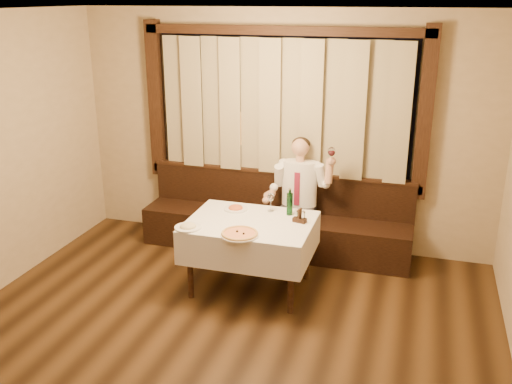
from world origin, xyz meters
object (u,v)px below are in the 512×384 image
(banquette, at_px, (276,225))
(dining_table, at_px, (250,230))
(green_bottle, at_px, (290,203))
(pizza, at_px, (240,234))
(pasta_red, at_px, (236,206))
(seated_man, at_px, (299,189))
(cruet_caddy, at_px, (300,217))
(pasta_cream, at_px, (188,225))

(banquette, bearing_deg, dining_table, -90.00)
(dining_table, bearing_deg, green_bottle, 39.98)
(pizza, distance_m, green_bottle, 0.75)
(pasta_red, relative_size, seated_man, 0.18)
(cruet_caddy, bearing_deg, pizza, -119.88)
(green_bottle, xyz_separation_m, seated_man, (-0.05, 0.65, -0.06))
(green_bottle, bearing_deg, seated_man, 94.49)
(cruet_caddy, xyz_separation_m, seated_man, (-0.20, 0.82, 0.01))
(cruet_caddy, distance_m, seated_man, 0.85)
(green_bottle, bearing_deg, banquette, 114.64)
(dining_table, bearing_deg, pizza, -88.21)
(banquette, bearing_deg, pizza, -89.52)
(green_bottle, bearing_deg, pasta_cream, -143.46)
(pasta_red, xyz_separation_m, cruet_caddy, (0.73, -0.15, 0.02))
(cruet_caddy, bearing_deg, green_bottle, 144.39)
(pizza, height_order, pasta_red, pasta_red)
(pizza, bearing_deg, dining_table, 91.79)
(pasta_red, height_order, green_bottle, green_bottle)
(pasta_red, distance_m, cruet_caddy, 0.75)
(pasta_red, bearing_deg, green_bottle, 1.92)
(banquette, height_order, pasta_red, banquette)
(pasta_red, bearing_deg, seated_man, 51.41)
(pasta_red, bearing_deg, pizza, -68.18)
(banquette, relative_size, seated_man, 2.28)
(dining_table, bearing_deg, pasta_red, 132.94)
(pizza, height_order, pasta_cream, pasta_cream)
(banquette, bearing_deg, green_bottle, -65.36)
(dining_table, height_order, pizza, pizza)
(dining_table, xyz_separation_m, cruet_caddy, (0.49, 0.11, 0.16))
(pasta_cream, relative_size, cruet_caddy, 1.81)
(dining_table, height_order, cruet_caddy, cruet_caddy)
(dining_table, relative_size, cruet_caddy, 8.68)
(banquette, bearing_deg, seated_man, -17.21)
(pasta_cream, xyz_separation_m, seated_man, (0.82, 1.29, 0.02))
(pasta_cream, height_order, green_bottle, green_bottle)
(dining_table, xyz_separation_m, pasta_red, (-0.25, 0.26, 0.14))
(pasta_red, distance_m, pasta_cream, 0.69)
(pasta_red, bearing_deg, pasta_cream, -114.44)
(banquette, height_order, green_bottle, green_bottle)
(dining_table, bearing_deg, seated_man, 72.87)
(pizza, height_order, seated_man, seated_man)
(pizza, distance_m, seated_man, 1.34)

